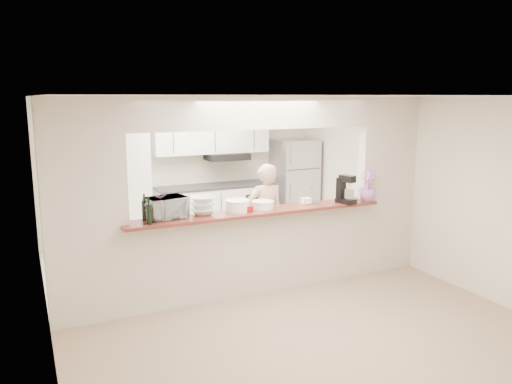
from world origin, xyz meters
TOP-DOWN VIEW (x-y plane):
  - floor at (0.00, 0.00)m, footprint 6.00×6.00m
  - tile_overlay at (0.00, 1.55)m, footprint 5.00×2.90m
  - partition at (0.00, 0.00)m, footprint 5.00×0.15m
  - bar_counter at (0.00, -0.00)m, footprint 3.40×0.38m
  - kitchen_cabinets at (-0.19, 2.72)m, footprint 3.15×0.62m
  - refrigerator at (2.05, 2.65)m, footprint 0.75×0.70m
  - flower_left at (-1.30, 0.04)m, footprint 0.32×0.30m
  - wine_bottle_a at (-1.40, -0.15)m, footprint 0.06×0.06m
  - wine_bottle_b at (-1.40, 0.07)m, footprint 0.06×0.06m
  - toaster_oven at (-1.15, 0.05)m, footprint 0.51×0.40m
  - serving_bowls at (-0.70, 0.05)m, footprint 0.35×0.35m
  - plate_stack_a at (-0.25, 0.03)m, footprint 0.31×0.31m
  - plate_stack_b at (0.10, 0.03)m, footprint 0.28×0.28m
  - red_bowl at (-0.15, -0.03)m, footprint 0.16×0.16m
  - tan_bowl at (0.05, 0.08)m, footprint 0.16×0.16m
  - utensil_caddy at (0.80, 0.05)m, footprint 0.26×0.16m
  - stand_mixer at (1.25, -0.14)m, footprint 0.22×0.29m
  - flower_right at (1.60, -0.15)m, footprint 0.31×0.31m
  - person at (0.52, 0.80)m, footprint 0.57×0.38m

SIDE VIEW (x-z plane):
  - floor at x=0.00m, z-range 0.00..0.00m
  - tile_overlay at x=0.00m, z-range 0.00..0.01m
  - bar_counter at x=0.00m, z-range 0.03..1.12m
  - person at x=0.52m, z-range 0.00..1.54m
  - refrigerator at x=2.05m, z-range 0.00..1.70m
  - kitchen_cabinets at x=-0.19m, z-range -0.15..2.10m
  - red_bowl at x=-0.15m, z-range 1.09..1.16m
  - tan_bowl at x=0.05m, z-range 1.09..1.17m
  - plate_stack_b at x=0.10m, z-range 1.09..1.19m
  - plate_stack_a at x=-0.25m, z-range 1.09..1.23m
  - utensil_caddy at x=0.80m, z-range 1.07..1.31m
  - serving_bowls at x=-0.70m, z-range 1.09..1.31m
  - wine_bottle_b at x=-1.40m, z-range 1.06..1.36m
  - wine_bottle_a at x=-1.40m, z-range 1.06..1.37m
  - toaster_oven at x=-1.15m, z-range 1.09..1.34m
  - flower_left at x=-1.30m, z-range 1.09..1.39m
  - stand_mixer at x=1.25m, z-range 1.07..1.45m
  - flower_right at x=1.60m, z-range 1.09..1.51m
  - partition at x=0.00m, z-range 0.23..2.73m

